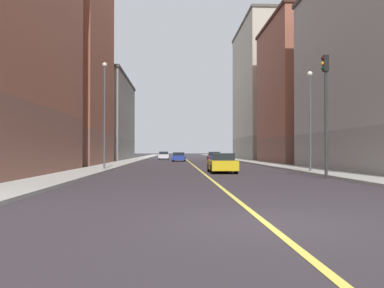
# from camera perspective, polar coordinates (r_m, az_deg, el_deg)

# --- Properties ---
(ground_plane) EXTENTS (400.00, 400.00, 0.00)m
(ground_plane) POSITION_cam_1_polar(r_m,az_deg,el_deg) (9.43, 9.81, -10.44)
(ground_plane) COLOR #302A2F
(ground_plane) RESTS_ON ground
(sidewalk_left) EXTENTS (2.68, 168.00, 0.15)m
(sidewalk_left) POSITION_cam_1_polar(r_m,az_deg,el_deg) (58.98, 7.51, -2.30)
(sidewalk_left) COLOR #9E9B93
(sidewalk_left) RESTS_ON ground
(sidewalk_right) EXTENTS (2.68, 168.00, 0.15)m
(sidewalk_right) POSITION_cam_1_polar(r_m,az_deg,el_deg) (58.44, -8.46, -2.31)
(sidewalk_right) COLOR #9E9B93
(sidewalk_right) RESTS_ON ground
(lane_center_stripe) EXTENTS (0.16, 154.00, 0.01)m
(lane_center_stripe) POSITION_cam_1_polar(r_m,az_deg,el_deg) (58.14, -0.44, -2.39)
(lane_center_stripe) COLOR #E5D14C
(lane_center_stripe) RESTS_ON ground
(building_left_mid) EXTENTS (8.83, 15.38, 17.36)m
(building_left_mid) POSITION_cam_1_polar(r_m,az_deg,el_deg) (53.37, 14.89, 6.84)
(building_left_mid) COLOR brown
(building_left_mid) RESTS_ON ground
(building_left_far) EXTENTS (8.83, 21.58, 23.16)m
(building_left_far) POSITION_cam_1_polar(r_m,az_deg,el_deg) (74.18, 9.96, 6.92)
(building_left_far) COLOR #9D9688
(building_left_far) RESTS_ON ground
(building_right_midblock) EXTENTS (8.83, 14.96, 23.39)m
(building_right_midblock) POSITION_cam_1_polar(r_m,az_deg,el_deg) (47.61, -17.01, 11.48)
(building_right_midblock) COLOR brown
(building_right_midblock) RESTS_ON ground
(building_right_distant) EXTENTS (8.83, 23.44, 13.10)m
(building_right_distant) POSITION_cam_1_polar(r_m,az_deg,el_deg) (69.05, -12.22, 3.31)
(building_right_distant) COLOR slate
(building_right_distant) RESTS_ON ground
(traffic_light_left_near) EXTENTS (0.40, 0.32, 6.85)m
(traffic_light_left_near) POSITION_cam_1_polar(r_m,az_deg,el_deg) (24.53, 17.66, 5.73)
(traffic_light_left_near) COLOR #2D2D2D
(traffic_light_left_near) RESTS_ON ground
(street_lamp_left_near) EXTENTS (0.36, 0.36, 6.91)m
(street_lamp_left_near) POSITION_cam_1_polar(r_m,az_deg,el_deg) (30.29, 15.72, 4.44)
(street_lamp_left_near) COLOR #4C4C51
(street_lamp_left_near) RESTS_ON ground
(street_lamp_right_near) EXTENTS (0.36, 0.36, 8.27)m
(street_lamp_right_near) POSITION_cam_1_polar(r_m,az_deg,el_deg) (33.48, -11.79, 5.16)
(street_lamp_right_near) COLOR #4C4C51
(street_lamp_right_near) RESTS_ON ground
(car_blue) EXTENTS (1.97, 4.21, 1.28)m
(car_blue) POSITION_cam_1_polar(r_m,az_deg,el_deg) (59.59, -1.79, -1.76)
(car_blue) COLOR #23389E
(car_blue) RESTS_ON ground
(car_white) EXTENTS (1.86, 4.27, 1.35)m
(car_white) POSITION_cam_1_polar(r_m,az_deg,el_deg) (72.68, -3.87, -1.57)
(car_white) COLOR white
(car_white) RESTS_ON ground
(car_yellow) EXTENTS (1.85, 4.50, 1.37)m
(car_yellow) POSITION_cam_1_polar(r_m,az_deg,el_deg) (29.61, 4.09, -2.61)
(car_yellow) COLOR gold
(car_yellow) RESTS_ON ground
(car_maroon) EXTENTS (1.93, 4.28, 1.35)m
(car_maroon) POSITION_cam_1_polar(r_m,az_deg,el_deg) (58.40, 3.02, -1.76)
(car_maroon) COLOR maroon
(car_maroon) RESTS_ON ground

